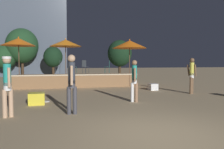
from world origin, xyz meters
TOP-DOWN VIEW (x-y plane):
  - ground_plane at (0.00, 0.00)m, footprint 120.00×120.00m
  - wooden_deck at (-0.95, 10.66)m, footprint 7.94×2.29m
  - patio_umbrella_0 at (2.47, 9.54)m, footprint 2.31×2.31m
  - patio_umbrella_1 at (-1.69, 9.92)m, footprint 2.03×2.03m
  - patio_umbrella_2 at (-4.49, 9.97)m, footprint 2.02×2.02m
  - cube_seat_0 at (3.17, 7.32)m, footprint 0.48×0.48m
  - cube_seat_1 at (-2.98, 4.41)m, footprint 0.62×0.62m
  - person_0 at (-3.61, 2.51)m, footprint 0.29×0.45m
  - person_1 at (4.51, 5.55)m, footprint 0.36×0.46m
  - person_2 at (-1.77, 2.45)m, footprint 0.31×0.50m
  - person_3 at (0.83, 3.99)m, footprint 0.29×0.49m
  - bistro_chair_0 at (1.29, 10.72)m, footprint 0.43×0.42m
  - bistro_chair_1 at (-0.40, 10.59)m, footprint 0.47×0.47m
  - bistro_chair_2 at (-2.12, 11.00)m, footprint 0.40×0.40m
  - bistro_chair_3 at (-1.20, 11.06)m, footprint 0.48×0.48m
  - frisbee_disc at (-2.65, 4.86)m, footprint 0.26×0.26m
  - background_tree_0 at (-5.96, 21.14)m, footprint 3.41×3.41m
  - background_tree_2 at (-7.66, 20.90)m, footprint 2.33×2.33m
  - background_tree_3 at (4.02, 17.43)m, footprint 2.49×2.49m
  - background_tree_4 at (-2.70, 19.81)m, footprint 2.00×2.00m
  - distant_building at (-5.28, 24.30)m, footprint 8.27×4.39m

SIDE VIEW (x-z plane):
  - ground_plane at x=0.00m, z-range 0.00..0.00m
  - frisbee_disc at x=-2.65m, z-range 0.00..0.03m
  - cube_seat_0 at x=3.17m, z-range 0.00..0.39m
  - cube_seat_1 at x=-2.98m, z-range 0.00..0.45m
  - wooden_deck at x=-0.95m, z-range -0.04..0.82m
  - person_3 at x=0.83m, z-range 0.07..1.78m
  - person_0 at x=-3.61m, z-range 0.13..1.92m
  - person_1 at x=4.51m, z-range 0.10..1.94m
  - person_2 at x=-1.77m, z-range 0.11..1.95m
  - bistro_chair_0 at x=1.29m, z-range 0.96..1.86m
  - bistro_chair_1 at x=-0.40m, z-range 0.96..1.86m
  - bistro_chair_2 at x=-2.12m, z-range 0.96..1.86m
  - bistro_chair_3 at x=-1.20m, z-range 0.96..1.86m
  - background_tree_4 at x=-2.70m, z-range 0.54..3.85m
  - background_tree_2 at x=-7.66m, z-range 0.46..3.95m
  - background_tree_3 at x=4.02m, z-range 0.59..4.52m
  - patio_umbrella_0 at x=2.47m, z-range 1.23..4.39m
  - patio_umbrella_1 at x=-1.69m, z-range 1.27..4.42m
  - patio_umbrella_2 at x=-4.49m, z-range 1.27..4.45m
  - background_tree_0 at x=-5.96m, z-range 0.77..6.08m
  - distant_building at x=-5.28m, z-range 0.00..14.10m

